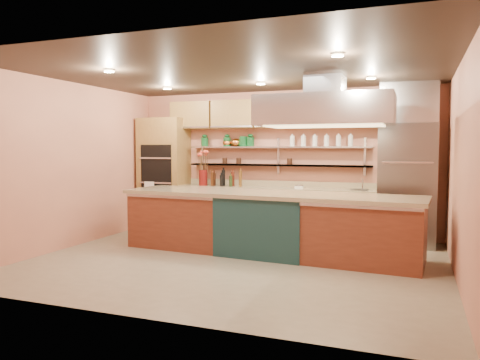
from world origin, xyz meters
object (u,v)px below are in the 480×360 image
at_px(island, 267,223).
at_px(green_canister, 243,141).
at_px(refrigerator, 407,185).
at_px(flower_vase, 203,178).
at_px(kitchen_scale, 299,186).
at_px(copper_kettle, 236,142).

distance_m(island, green_canister, 2.40).
relative_size(refrigerator, green_canister, 10.52).
distance_m(island, flower_vase, 2.43).
relative_size(kitchen_scale, copper_kettle, 0.78).
bearing_deg(kitchen_scale, copper_kettle, -174.35).
distance_m(flower_vase, copper_kettle, 0.97).
xyz_separation_m(kitchen_scale, green_canister, (-1.20, 0.22, 0.84)).
xyz_separation_m(kitchen_scale, copper_kettle, (-1.36, 0.22, 0.82)).
bearing_deg(island, refrigerator, 39.68).
height_order(flower_vase, green_canister, green_canister).
height_order(island, copper_kettle, copper_kettle).
xyz_separation_m(flower_vase, copper_kettle, (0.63, 0.22, 0.71)).
height_order(flower_vase, copper_kettle, copper_kettle).
distance_m(refrigerator, kitchen_scale, 1.90).
bearing_deg(copper_kettle, refrigerator, -4.04).
height_order(copper_kettle, green_canister, green_canister).
bearing_deg(kitchen_scale, island, -81.25).
bearing_deg(refrigerator, green_canister, 175.76).
bearing_deg(flower_vase, refrigerator, -0.15).
relative_size(refrigerator, island, 0.45).
relative_size(refrigerator, copper_kettle, 10.46).
distance_m(refrigerator, green_canister, 3.20).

